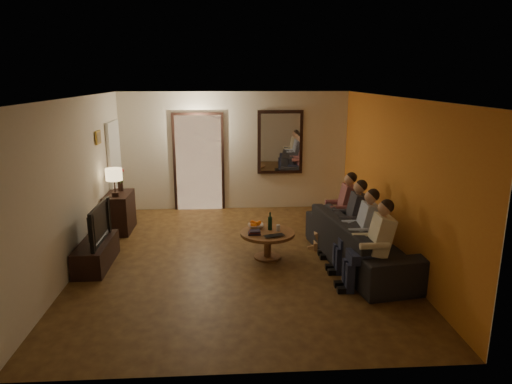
{
  "coord_description": "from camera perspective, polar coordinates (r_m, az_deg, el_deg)",
  "views": [
    {
      "loc": [
        -0.16,
        -7.0,
        2.9
      ],
      "look_at": [
        0.3,
        0.3,
        1.05
      ],
      "focal_mm": 32.0,
      "sensor_mm": 36.0,
      "label": 1
    }
  ],
  "objects": [
    {
      "name": "kitchen_doorway",
      "position": [
        10.17,
        -7.16,
        3.61
      ],
      "size": [
        1.0,
        0.06,
        2.1
      ],
      "primitive_type": "cube",
      "color": "#FFE0A5",
      "rests_on": "floor"
    },
    {
      "name": "flower_vase",
      "position": [
        9.21,
        -16.63,
        1.48
      ],
      "size": [
        0.14,
        0.14,
        0.44
      ],
      "primitive_type": null,
      "color": "red",
      "rests_on": "dresser"
    },
    {
      "name": "art_canvas",
      "position": [
        8.67,
        -19.04,
        6.48
      ],
      "size": [
        0.01,
        0.22,
        0.18
      ],
      "primitive_type": "cube",
      "color": "brown",
      "rests_on": "left_wall"
    },
    {
      "name": "sofa",
      "position": [
        7.44,
        13.19,
        -5.98
      ],
      "size": [
        2.73,
        1.41,
        0.76
      ],
      "primitive_type": "imported",
      "rotation": [
        0.0,
        0.0,
        1.73
      ],
      "color": "black",
      "rests_on": "floor"
    },
    {
      "name": "person_b",
      "position": [
        7.07,
        13.2,
        -5.17
      ],
      "size": [
        0.6,
        0.4,
        1.2
      ],
      "primitive_type": null,
      "color": "tan",
      "rests_on": "sofa"
    },
    {
      "name": "right_wall",
      "position": [
        7.65,
        16.82,
        1.52
      ],
      "size": [
        0.02,
        6.0,
        2.6
      ],
      "primitive_type": "cube",
      "color": "beige",
      "rests_on": "floor"
    },
    {
      "name": "tv_stand",
      "position": [
        7.66,
        -19.34,
        -7.28
      ],
      "size": [
        0.45,
        1.19,
        0.4
      ],
      "primitive_type": "cube",
      "color": "black",
      "rests_on": "floor"
    },
    {
      "name": "oranges",
      "position": [
        7.61,
        -0.05,
        -3.78
      ],
      "size": [
        0.2,
        0.2,
        0.08
      ],
      "primitive_type": null,
      "color": "orange",
      "rests_on": "bowl"
    },
    {
      "name": "wine_bottle",
      "position": [
        7.5,
        1.77,
        -3.63
      ],
      "size": [
        0.07,
        0.07,
        0.31
      ],
      "primitive_type": null,
      "color": "black",
      "rests_on": "coffee_table"
    },
    {
      "name": "tv",
      "position": [
        7.5,
        -19.65,
        -3.73
      ],
      "size": [
        1.04,
        0.14,
        0.6
      ],
      "primitive_type": "imported",
      "rotation": [
        0.0,
        0.0,
        1.57
      ],
      "color": "black",
      "rests_on": "tv_stand"
    },
    {
      "name": "mirror_frame",
      "position": [
        10.12,
        3.03,
        6.23
      ],
      "size": [
        1.0,
        0.05,
        1.4
      ],
      "primitive_type": "cube",
      "color": "black",
      "rests_on": "back_wall"
    },
    {
      "name": "book_stack",
      "position": [
        7.33,
        -0.21,
        -5.04
      ],
      "size": [
        0.2,
        0.15,
        0.07
      ],
      "primitive_type": null,
      "color": "black",
      "rests_on": "coffee_table"
    },
    {
      "name": "back_wall",
      "position": [
        10.13,
        -2.66,
        5.09
      ],
      "size": [
        5.0,
        0.02,
        2.6
      ],
      "primitive_type": "cube",
      "color": "beige",
      "rests_on": "floor"
    },
    {
      "name": "front_wall",
      "position": [
        4.31,
        -1.25,
        -7.61
      ],
      "size": [
        5.0,
        0.02,
        2.6
      ],
      "primitive_type": "cube",
      "color": "beige",
      "rests_on": "floor"
    },
    {
      "name": "white_door",
      "position": [
        9.76,
        -17.17,
        2.46
      ],
      "size": [
        0.06,
        0.85,
        2.04
      ],
      "primitive_type": "cube",
      "color": "white",
      "rests_on": "floor"
    },
    {
      "name": "wine_glass",
      "position": [
        7.5,
        2.79,
        -4.49
      ],
      "size": [
        0.06,
        0.06,
        0.1
      ],
      "primitive_type": "cylinder",
      "color": "silver",
      "rests_on": "coffee_table"
    },
    {
      "name": "left_wall",
      "position": [
        7.55,
        -21.57,
        0.96
      ],
      "size": [
        0.02,
        6.0,
        2.6
      ],
      "primitive_type": "cube",
      "color": "beige",
      "rests_on": "floor"
    },
    {
      "name": "dog",
      "position": [
        7.94,
        9.07,
        -5.26
      ],
      "size": [
        0.59,
        0.33,
        0.56
      ],
      "primitive_type": null,
      "rotation": [
        0.0,
        0.0,
        -0.16
      ],
      "color": "#B17C52",
      "rests_on": "floor"
    },
    {
      "name": "laptop",
      "position": [
        7.19,
        2.44,
        -5.62
      ],
      "size": [
        0.38,
        0.3,
        0.03
      ],
      "primitive_type": "imported",
      "rotation": [
        0.0,
        0.0,
        0.31
      ],
      "color": "black",
      "rests_on": "coffee_table"
    },
    {
      "name": "ceiling",
      "position": [
        7.01,
        -2.35,
        11.73
      ],
      "size": [
        5.0,
        6.0,
        0.01
      ],
      "primitive_type": "cube",
      "color": "white",
      "rests_on": "back_wall"
    },
    {
      "name": "person_c",
      "position": [
        7.62,
        11.93,
        -3.69
      ],
      "size": [
        0.6,
        0.4,
        1.2
      ],
      "primitive_type": null,
      "color": "tan",
      "rests_on": "sofa"
    },
    {
      "name": "mirror_glass",
      "position": [
        10.09,
        3.05,
        6.21
      ],
      "size": [
        0.86,
        0.02,
        1.26
      ],
      "primitive_type": "cube",
      "color": "white",
      "rests_on": "back_wall"
    },
    {
      "name": "person_d",
      "position": [
        8.17,
        10.83,
        -2.41
      ],
      "size": [
        0.6,
        0.4,
        1.2
      ],
      "primitive_type": null,
      "color": "tan",
      "rests_on": "sofa"
    },
    {
      "name": "fridge_glimpse",
      "position": [
        10.19,
        -5.73,
        2.81
      ],
      "size": [
        0.45,
        0.03,
        1.7
      ],
      "primitive_type": "cube",
      "color": "silver",
      "rests_on": "floor"
    },
    {
      "name": "door_trim",
      "position": [
        10.16,
        -7.17,
        3.6
      ],
      "size": [
        1.12,
        0.04,
        2.22
      ],
      "primitive_type": "cube",
      "color": "black",
      "rests_on": "floor"
    },
    {
      "name": "table_lamp",
      "position": [
        8.79,
        -17.28,
        1.16
      ],
      "size": [
        0.3,
        0.3,
        0.54
      ],
      "primitive_type": null,
      "color": "beige",
      "rests_on": "dresser"
    },
    {
      "name": "dresser",
      "position": [
        9.15,
        -16.67,
        -2.45
      ],
      "size": [
        0.45,
        0.84,
        0.75
      ],
      "primitive_type": "cube",
      "color": "black",
      "rests_on": "floor"
    },
    {
      "name": "orange_accent",
      "position": [
        7.65,
        16.75,
        1.52
      ],
      "size": [
        0.01,
        6.0,
        2.6
      ],
      "primitive_type": "cube",
      "color": "orange",
      "rests_on": "right_wall"
    },
    {
      "name": "bowl",
      "position": [
        7.63,
        -0.05,
        -4.27
      ],
      "size": [
        0.26,
        0.26,
        0.06
      ],
      "primitive_type": "imported",
      "color": "white",
      "rests_on": "coffee_table"
    },
    {
      "name": "person_a",
      "position": [
        6.54,
        14.7,
        -6.89
      ],
      "size": [
        0.6,
        0.4,
        1.2
      ],
      "primitive_type": null,
      "color": "tan",
      "rests_on": "sofa"
    },
    {
      "name": "coffee_table",
      "position": [
        7.53,
        1.43,
        -6.62
      ],
      "size": [
        1.06,
        1.06,
        0.45
      ],
      "primitive_type": "cylinder",
      "rotation": [
        0.0,
        0.0,
        0.23
      ],
      "color": "brown",
      "rests_on": "floor"
    },
    {
      "name": "floor",
      "position": [
        7.58,
        -2.15,
        -8.32
      ],
      "size": [
        5.0,
        6.0,
        0.01
      ],
      "primitive_type": "cube",
      "color": "#3F2511",
      "rests_on": "ground"
    },
    {
      "name": "framed_art",
      "position": [
        8.68,
        -19.14,
        6.47
      ],
      "size": [
        0.03,
        0.28,
        0.24
      ],
      "primitive_type": "cube",
      "color": "#B28C33",
      "rests_on": "left_wall"
    }
  ]
}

